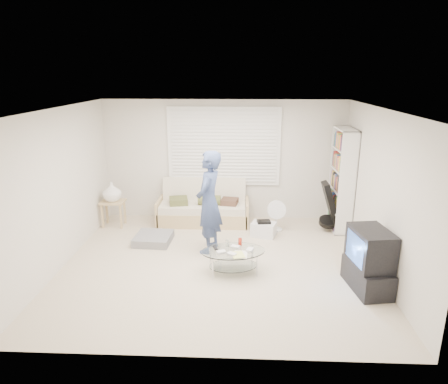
{
  "coord_description": "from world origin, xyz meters",
  "views": [
    {
      "loc": [
        0.36,
        -5.92,
        3.01
      ],
      "look_at": [
        0.09,
        0.3,
        1.14
      ],
      "focal_mm": 32.0,
      "sensor_mm": 36.0,
      "label": 1
    }
  ],
  "objects_px": {
    "futon_sofa": "(203,209)",
    "coffee_table": "(233,254)",
    "tv_unit": "(369,261)",
    "bookshelf": "(342,180)"
  },
  "relations": [
    {
      "from": "tv_unit",
      "to": "coffee_table",
      "type": "relative_size",
      "value": 0.85
    },
    {
      "from": "tv_unit",
      "to": "coffee_table",
      "type": "height_order",
      "value": "tv_unit"
    },
    {
      "from": "futon_sofa",
      "to": "coffee_table",
      "type": "height_order",
      "value": "futon_sofa"
    },
    {
      "from": "tv_unit",
      "to": "bookshelf",
      "type": "bearing_deg",
      "value": 86.97
    },
    {
      "from": "coffee_table",
      "to": "bookshelf",
      "type": "bearing_deg",
      "value": 43.28
    },
    {
      "from": "futon_sofa",
      "to": "bookshelf",
      "type": "distance_m",
      "value": 2.83
    },
    {
      "from": "futon_sofa",
      "to": "coffee_table",
      "type": "bearing_deg",
      "value": -72.56
    },
    {
      "from": "bookshelf",
      "to": "tv_unit",
      "type": "height_order",
      "value": "bookshelf"
    },
    {
      "from": "futon_sofa",
      "to": "coffee_table",
      "type": "distance_m",
      "value": 2.24
    },
    {
      "from": "futon_sofa",
      "to": "tv_unit",
      "type": "relative_size",
      "value": 2.04
    }
  ]
}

